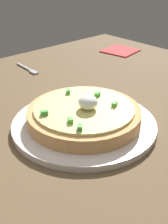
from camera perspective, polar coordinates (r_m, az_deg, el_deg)
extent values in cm
cube|color=brown|center=(68.57, -3.74, 1.14)|extent=(103.07, 74.37, 3.10)
cylinder|color=silver|center=(57.20, 0.00, -2.30)|extent=(27.71, 27.71, 1.22)
cylinder|color=tan|center=(56.24, 0.00, -0.62)|extent=(21.64, 21.64, 2.61)
cylinder|color=#DCCF75|center=(55.50, 0.00, 0.78)|extent=(18.99, 18.99, 0.49)
ellipsoid|color=white|center=(54.21, 0.78, 1.89)|extent=(3.66, 3.66, 2.59)
cube|color=green|center=(52.95, -7.67, -0.16)|extent=(1.49, 1.22, 0.80)
cube|color=#4CB84E|center=(60.85, -3.05, 4.02)|extent=(1.44, 1.49, 0.80)
cube|color=green|center=(59.41, 2.59, 3.40)|extent=(1.47, 1.16, 0.80)
cube|color=#54B944|center=(56.03, 6.09, 1.63)|extent=(1.48, 1.21, 0.80)
cube|color=green|center=(50.24, -2.64, -1.61)|extent=(1.32, 1.51, 0.80)
cube|color=green|center=(48.23, -0.81, -2.97)|extent=(1.44, 1.49, 0.80)
cube|color=#B7B7BC|center=(89.04, -11.45, 8.49)|extent=(0.98, 8.08, 0.50)
cube|color=#B7B7BC|center=(84.55, -9.64, 7.57)|extent=(1.53, 2.86, 0.50)
cube|color=red|center=(103.66, 7.02, 11.66)|extent=(11.94, 11.94, 0.40)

